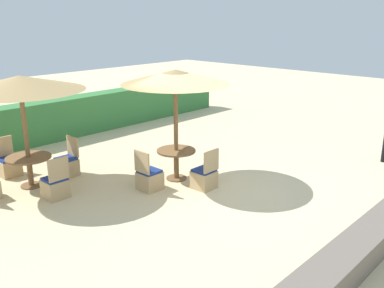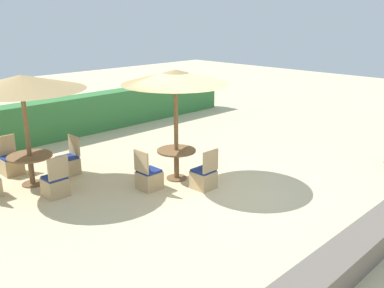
{
  "view_description": "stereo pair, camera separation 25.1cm",
  "coord_description": "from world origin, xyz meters",
  "views": [
    {
      "loc": [
        -6.81,
        -5.81,
        3.75
      ],
      "look_at": [
        0.0,
        0.6,
        0.9
      ],
      "focal_mm": 40.0,
      "sensor_mm": 36.0,
      "label": 1
    },
    {
      "loc": [
        -6.63,
        -5.99,
        3.75
      ],
      "look_at": [
        0.0,
        0.6,
        0.9
      ],
      "focal_mm": 40.0,
      "sensor_mm": 36.0,
      "label": 2
    }
  ],
  "objects": [
    {
      "name": "ground_plane",
      "position": [
        0.0,
        0.0,
        0.0
      ],
      "size": [
        40.0,
        40.0,
        0.0
      ],
      "primitive_type": "plane",
      "color": "beige"
    },
    {
      "name": "patio_chair_back_left_south",
      "position": [
        -2.68,
        2.04,
        0.26
      ],
      "size": [
        0.46,
        0.46,
        0.93
      ],
      "color": "tan",
      "rests_on": "ground_plane"
    },
    {
      "name": "parasol_back_left",
      "position": [
        -2.74,
        3.03,
        2.34
      ],
      "size": [
        2.73,
        2.73,
        2.51
      ],
      "color": "brown",
      "rests_on": "ground_plane"
    },
    {
      "name": "patio_chair_back_left_east",
      "position": [
        -1.8,
        3.05,
        0.26
      ],
      "size": [
        0.46,
        0.46,
        0.93
      ],
      "rotation": [
        0.0,
        0.0,
        1.57
      ],
      "color": "tan",
      "rests_on": "ground_plane"
    },
    {
      "name": "hedge_row",
      "position": [
        0.0,
        6.09,
        0.62
      ],
      "size": [
        13.0,
        0.7,
        1.24
      ],
      "primitive_type": "cube",
      "color": "#387A3D",
      "rests_on": "ground_plane"
    },
    {
      "name": "patio_chair_back_left_north",
      "position": [
        -2.78,
        4.06,
        0.26
      ],
      "size": [
        0.46,
        0.46,
        0.93
      ],
      "rotation": [
        0.0,
        0.0,
        3.14
      ],
      "color": "tan",
      "rests_on": "ground_plane"
    },
    {
      "name": "stone_border",
      "position": [
        0.0,
        -3.66,
        0.22
      ],
      "size": [
        10.0,
        0.56,
        0.44
      ],
      "primitive_type": "cube",
      "color": "#6B6056",
      "rests_on": "ground_plane"
    },
    {
      "name": "round_table_back_left",
      "position": [
        -2.74,
        3.03,
        0.54
      ],
      "size": [
        0.99,
        0.99,
        0.7
      ],
      "color": "brown",
      "rests_on": "ground_plane"
    },
    {
      "name": "round_table_center",
      "position": [
        -0.16,
        0.96,
        0.53
      ],
      "size": [
        0.91,
        0.91,
        0.72
      ],
      "color": "brown",
      "rests_on": "ground_plane"
    },
    {
      "name": "patio_chair_center_south",
      "position": [
        -0.14,
        0.09,
        0.26
      ],
      "size": [
        0.46,
        0.46,
        0.93
      ],
      "color": "tan",
      "rests_on": "ground_plane"
    },
    {
      "name": "patio_chair_center_west",
      "position": [
        -1.03,
        0.94,
        0.26
      ],
      "size": [
        0.46,
        0.46,
        0.93
      ],
      "rotation": [
        0.0,
        0.0,
        -1.57
      ],
      "color": "tan",
      "rests_on": "ground_plane"
    },
    {
      "name": "parasol_center",
      "position": [
        -0.16,
        0.96,
        2.4
      ],
      "size": [
        2.44,
        2.44,
        2.58
      ],
      "color": "brown",
      "rests_on": "ground_plane"
    }
  ]
}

